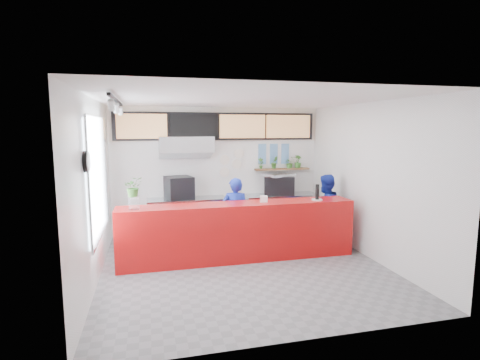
{
  "coord_description": "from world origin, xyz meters",
  "views": [
    {
      "loc": [
        -1.63,
        -6.35,
        2.5
      ],
      "look_at": [
        0.1,
        0.7,
        1.5
      ],
      "focal_mm": 28.0,
      "sensor_mm": 36.0,
      "label": 1
    }
  ],
  "objects_px": {
    "staff_right": "(325,209)",
    "pepper_mill": "(317,192)",
    "staff_center": "(235,215)",
    "panini_oven": "(179,188)",
    "espresso_machine": "(279,185)",
    "service_counter": "(239,231)"
  },
  "relations": [
    {
      "from": "service_counter",
      "to": "panini_oven",
      "type": "bearing_deg",
      "value": 118.38
    },
    {
      "from": "pepper_mill",
      "to": "espresso_machine",
      "type": "bearing_deg",
      "value": 94.01
    },
    {
      "from": "service_counter",
      "to": "staff_right",
      "type": "xyz_separation_m",
      "value": [
        2.06,
        0.53,
        0.21
      ]
    },
    {
      "from": "panini_oven",
      "to": "staff_right",
      "type": "xyz_separation_m",
      "value": [
        3.03,
        -1.27,
        -0.39
      ]
    },
    {
      "from": "service_counter",
      "to": "staff_center",
      "type": "xyz_separation_m",
      "value": [
        0.05,
        0.52,
        0.21
      ]
    },
    {
      "from": "espresso_machine",
      "to": "pepper_mill",
      "type": "distance_m",
      "value": 1.87
    },
    {
      "from": "espresso_machine",
      "to": "staff_center",
      "type": "bearing_deg",
      "value": -121.93
    },
    {
      "from": "pepper_mill",
      "to": "staff_right",
      "type": "bearing_deg",
      "value": 50.89
    },
    {
      "from": "service_counter",
      "to": "pepper_mill",
      "type": "distance_m",
      "value": 1.73
    },
    {
      "from": "service_counter",
      "to": "pepper_mill",
      "type": "xyz_separation_m",
      "value": [
        1.58,
        -0.06,
        0.71
      ]
    },
    {
      "from": "panini_oven",
      "to": "staff_right",
      "type": "height_order",
      "value": "staff_right"
    },
    {
      "from": "espresso_machine",
      "to": "pepper_mill",
      "type": "height_order",
      "value": "pepper_mill"
    },
    {
      "from": "panini_oven",
      "to": "pepper_mill",
      "type": "xyz_separation_m",
      "value": [
        2.55,
        -1.86,
        0.11
      ]
    },
    {
      "from": "staff_right",
      "to": "pepper_mill",
      "type": "xyz_separation_m",
      "value": [
        -0.48,
        -0.59,
        0.5
      ]
    },
    {
      "from": "panini_oven",
      "to": "pepper_mill",
      "type": "relative_size",
      "value": 1.91
    },
    {
      "from": "espresso_machine",
      "to": "staff_center",
      "type": "height_order",
      "value": "staff_center"
    },
    {
      "from": "staff_right",
      "to": "pepper_mill",
      "type": "relative_size",
      "value": 5.12
    },
    {
      "from": "staff_center",
      "to": "panini_oven",
      "type": "bearing_deg",
      "value": -37.71
    },
    {
      "from": "panini_oven",
      "to": "staff_right",
      "type": "bearing_deg",
      "value": -36.09
    },
    {
      "from": "panini_oven",
      "to": "pepper_mill",
      "type": "bearing_deg",
      "value": -49.46
    },
    {
      "from": "staff_center",
      "to": "espresso_machine",
      "type": "bearing_deg",
      "value": -123.8
    },
    {
      "from": "panini_oven",
      "to": "staff_center",
      "type": "distance_m",
      "value": 1.69
    }
  ]
}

